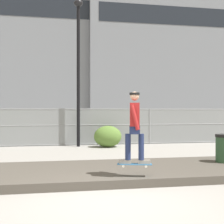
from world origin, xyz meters
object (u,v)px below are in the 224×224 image
skateboard (135,164)px  skater (135,123)px  street_lamp (78,56)px  parked_car_mid (98,126)px  shrub_right (108,136)px

skateboard → skater: skater is taller
skater → street_lamp: size_ratio=0.24×
parked_car_mid → shrub_right: (-0.07, -3.81, -0.33)m
skater → shrub_right: size_ratio=1.27×
parked_car_mid → shrub_right: size_ratio=3.37×
street_lamp → skater: bearing=-85.0°
skateboard → street_lamp: 9.01m
shrub_right → parked_car_mid: bearing=88.9°
skateboard → street_lamp: (-0.71, 8.08, 3.92)m
skateboard → skater: (0.00, 0.00, 0.96)m
street_lamp → skateboard: bearing=-85.0°
skateboard → skater: size_ratio=0.49×
skateboard → parked_car_mid: parked_car_mid is taller
skateboard → parked_car_mid: bearing=86.3°
skater → street_lamp: (-0.71, 8.08, 2.96)m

